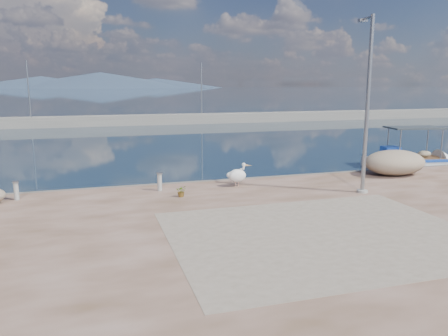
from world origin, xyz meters
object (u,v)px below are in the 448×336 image
(lamp_post, at_px, (367,112))
(bollard_near, at_px, (160,181))
(pelican, at_px, (237,175))
(boat_right, at_px, (412,163))

(lamp_post, bearing_deg, bollard_near, 161.25)
(pelican, distance_m, lamp_post, 5.91)
(boat_right, distance_m, bollard_near, 16.06)
(lamp_post, distance_m, bollard_near, 8.85)
(lamp_post, height_order, bollard_near, lamp_post)
(boat_right, xyz_separation_m, lamp_post, (-7.72, -6.29, 3.58))
(pelican, height_order, bollard_near, pelican)
(pelican, xyz_separation_m, lamp_post, (4.56, -2.50, 2.81))
(boat_right, height_order, pelican, boat_right)
(boat_right, bearing_deg, bollard_near, -157.02)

